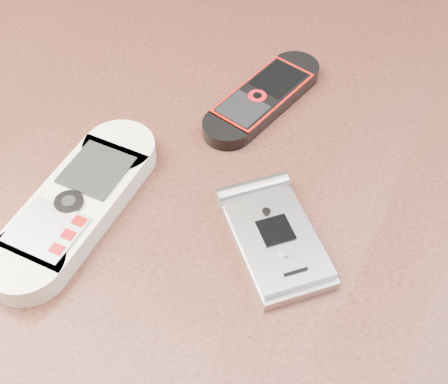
{
  "coord_description": "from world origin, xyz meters",
  "views": [
    {
      "loc": [
        0.13,
        -0.26,
        1.1
      ],
      "look_at": [
        0.01,
        0.0,
        0.76
      ],
      "focal_mm": 50.0,
      "sensor_mm": 36.0,
      "label": 1
    }
  ],
  "objects": [
    {
      "name": "motorola_razr",
      "position": [
        0.05,
        -0.02,
        0.76
      ],
      "size": [
        0.11,
        0.11,
        0.02
      ],
      "primitive_type": "cube",
      "rotation": [
        0.0,
        0.0,
        0.79
      ],
      "color": "#B9B9BE",
      "rests_on": "table"
    },
    {
      "name": "nokia_black_red",
      "position": [
        -0.01,
        0.11,
        0.76
      ],
      "size": [
        0.07,
        0.14,
        0.01
      ],
      "primitive_type": "cube",
      "rotation": [
        0.0,
        0.0,
        -0.23
      ],
      "color": "black",
      "rests_on": "table"
    },
    {
      "name": "table",
      "position": [
        0.0,
        0.0,
        0.64
      ],
      "size": [
        1.2,
        0.8,
        0.75
      ],
      "color": "black",
      "rests_on": "ground"
    },
    {
      "name": "nokia_white",
      "position": [
        -0.08,
        -0.06,
        0.76
      ],
      "size": [
        0.06,
        0.17,
        0.02
      ],
      "primitive_type": "cube",
      "rotation": [
        0.0,
        0.0,
        0.01
      ],
      "color": "white",
      "rests_on": "table"
    }
  ]
}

